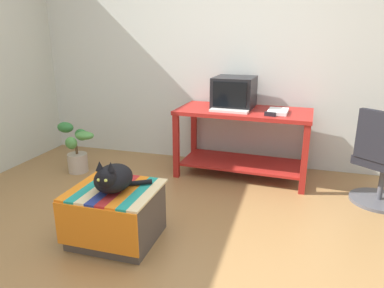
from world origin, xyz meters
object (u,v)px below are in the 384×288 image
object	(u,v)px
office_chair	(382,165)
potted_plant	(77,149)
cat	(113,178)
stapler	(270,114)
book	(278,111)
ottoman_with_blanket	(116,214)
tv_monitor	(234,93)
keyboard	(229,111)
desk	(243,131)

from	to	relation	value
office_chair	potted_plant	bearing A→B (deg)	39.64
cat	stapler	bearing A→B (deg)	47.92
potted_plant	office_chair	size ratio (longest dim) A/B	0.64
potted_plant	book	bearing A→B (deg)	9.69
book	cat	size ratio (longest dim) A/B	0.72
cat	book	bearing A→B (deg)	49.40
stapler	ottoman_with_blanket	bearing A→B (deg)	155.29
cat	potted_plant	world-z (taller)	cat
tv_monitor	stapler	xyz separation A→B (m)	(0.42, -0.35, -0.14)
ottoman_with_blanket	office_chair	bearing A→B (deg)	31.07
tv_monitor	office_chair	world-z (taller)	tv_monitor
keyboard	ottoman_with_blanket	world-z (taller)	keyboard
desk	stapler	size ratio (longest dim) A/B	13.08
ottoman_with_blanket	stapler	size ratio (longest dim) A/B	5.72
potted_plant	keyboard	bearing A→B (deg)	9.84
cat	office_chair	size ratio (longest dim) A/B	0.45
desk	office_chair	xyz separation A→B (m)	(1.31, -0.36, -0.12)
tv_monitor	keyboard	xyz separation A→B (m)	(-0.00, -0.26, -0.15)
desk	cat	size ratio (longest dim) A/B	3.58
desk	potted_plant	world-z (taller)	desk
keyboard	stapler	xyz separation A→B (m)	(0.42, -0.09, 0.01)
tv_monitor	desk	bearing A→B (deg)	-37.71
tv_monitor	ottoman_with_blanket	bearing A→B (deg)	-106.37
desk	book	bearing A→B (deg)	-8.01
tv_monitor	cat	xyz separation A→B (m)	(-0.56, -1.73, -0.38)
stapler	keyboard	bearing A→B (deg)	89.76
book	office_chair	xyz separation A→B (m)	(0.96, -0.29, -0.37)
potted_plant	stapler	xyz separation A→B (m)	(2.10, 0.20, 0.50)
desk	tv_monitor	bearing A→B (deg)	142.29
potted_plant	tv_monitor	bearing A→B (deg)	18.02
desk	keyboard	size ratio (longest dim) A/B	3.60
desk	ottoman_with_blanket	distance (m)	1.76
desk	stapler	distance (m)	0.46
desk	office_chair	distance (m)	1.37
cat	stapler	world-z (taller)	stapler
cat	potted_plant	size ratio (longest dim) A/B	0.71
desk	cat	distance (m)	1.76
desk	book	distance (m)	0.44
book	ottoman_with_blanket	bearing A→B (deg)	-122.31
office_chair	stapler	distance (m)	1.09
desk	cat	bearing A→B (deg)	-110.60
office_chair	keyboard	bearing A→B (deg)	29.79
keyboard	desk	bearing A→B (deg)	52.20
keyboard	stapler	world-z (taller)	stapler
desk	ottoman_with_blanket	world-z (taller)	desk
office_chair	cat	bearing A→B (deg)	70.24
tv_monitor	ottoman_with_blanket	xyz separation A→B (m)	(-0.58, -1.69, -0.69)
tv_monitor	keyboard	world-z (taller)	tv_monitor
tv_monitor	office_chair	size ratio (longest dim) A/B	0.53
keyboard	potted_plant	xyz separation A→B (m)	(-1.68, -0.29, -0.49)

